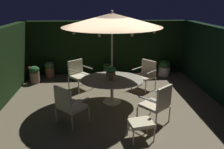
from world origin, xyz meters
TOP-DOWN VIEW (x-y plane):
  - ground_plane at (0.00, 0.00)m, footprint 6.92×6.48m
  - hedge_backdrop_rear at (0.00, 3.09)m, footprint 6.92×0.30m
  - patio_dining_table at (-0.02, 0.09)m, footprint 1.84×1.55m
  - patio_umbrella at (-0.02, 0.09)m, footprint 2.73×2.73m
  - centerpiece_planter at (-0.06, -0.00)m, footprint 0.29×0.29m
  - patio_chair_north at (1.21, 1.15)m, footprint 0.85×0.85m
  - patio_chair_northeast at (-1.08, 1.32)m, footprint 0.87×0.86m
  - patio_chair_east at (-1.15, -1.08)m, footprint 0.86×0.86m
  - patio_chair_southeast at (1.01, -1.17)m, footprint 0.84×0.84m
  - ottoman_footrest at (0.49, -1.79)m, footprint 0.58×0.50m
  - potted_plant_back_left at (2.28, 2.49)m, footprint 0.46×0.46m
  - potted_plant_back_right at (-2.76, 1.97)m, footprint 0.39×0.38m
  - potted_plant_front_corner at (-0.03, 2.53)m, footprint 0.35×0.35m
  - potted_plant_right_far at (-2.33, 2.61)m, footprint 0.38×0.39m

SIDE VIEW (x-z plane):
  - ground_plane at x=0.00m, z-range -0.02..0.00m
  - potted_plant_front_corner at x=-0.03m, z-range 0.02..0.56m
  - potted_plant_back_left at x=2.28m, z-range 0.00..0.65m
  - potted_plant_right_far at x=-2.33m, z-range 0.03..0.66m
  - potted_plant_back_right at x=-2.76m, z-range 0.02..0.67m
  - ottoman_footrest at x=0.49m, z-range 0.16..0.58m
  - patio_chair_north at x=1.21m, z-range 0.07..1.06m
  - patio_chair_east at x=-1.15m, z-range 0.06..1.07m
  - patio_chair_southeast at x=1.01m, z-range 0.06..1.08m
  - patio_chair_northeast at x=-1.08m, z-range 0.08..1.07m
  - patio_dining_table at x=-0.02m, z-range 0.27..1.03m
  - centerpiece_planter at x=-0.06m, z-range 0.80..1.23m
  - hedge_backdrop_rear at x=0.00m, z-range 0.00..2.16m
  - patio_umbrella at x=-0.02m, z-range 1.09..3.77m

